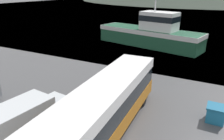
{
  "coord_description": "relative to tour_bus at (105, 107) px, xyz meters",
  "views": [
    {
      "loc": [
        3.84,
        -3.46,
        8.81
      ],
      "look_at": [
        -4.52,
        12.55,
        2.0
      ],
      "focal_mm": 35.0,
      "sensor_mm": 36.0,
      "label": 1
    }
  ],
  "objects": [
    {
      "name": "water_surface",
      "position": [
        1.98,
        131.61,
        -1.93
      ],
      "size": [
        240.0,
        240.0,
        0.0
      ],
      "primitive_type": "plane",
      "color": "#475B6B",
      "rests_on": "ground"
    },
    {
      "name": "tour_bus",
      "position": [
        0.0,
        0.0,
        0.0
      ],
      "size": [
        3.33,
        13.1,
        3.44
      ],
      "rotation": [
        0.0,
        0.0,
        0.06
      ],
      "color": "#B26614",
      "rests_on": "ground"
    },
    {
      "name": "delivery_van",
      "position": [
        -4.35,
        -2.25,
        -0.69
      ],
      "size": [
        2.71,
        5.96,
        2.32
      ],
      "rotation": [
        0.0,
        0.0,
        -0.11
      ],
      "color": "silver",
      "rests_on": "ground"
    },
    {
      "name": "fishing_boat",
      "position": [
        -4.77,
        23.31,
        0.14
      ],
      "size": [
        17.66,
        7.79,
        11.81
      ],
      "rotation": [
        0.0,
        0.0,
        1.36
      ],
      "color": "#1E5138",
      "rests_on": "water_surface"
    },
    {
      "name": "storage_bin",
      "position": [
        6.14,
        4.81,
        -1.33
      ],
      "size": [
        1.28,
        1.27,
        1.17
      ],
      "color": "teal",
      "rests_on": "ground"
    },
    {
      "name": "small_boat",
      "position": [
        -0.27,
        29.25,
        -1.57
      ],
      "size": [
        5.71,
        2.72,
        0.71
      ],
      "rotation": [
        0.0,
        0.0,
        1.7
      ],
      "color": "black",
      "rests_on": "water_surface"
    }
  ]
}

